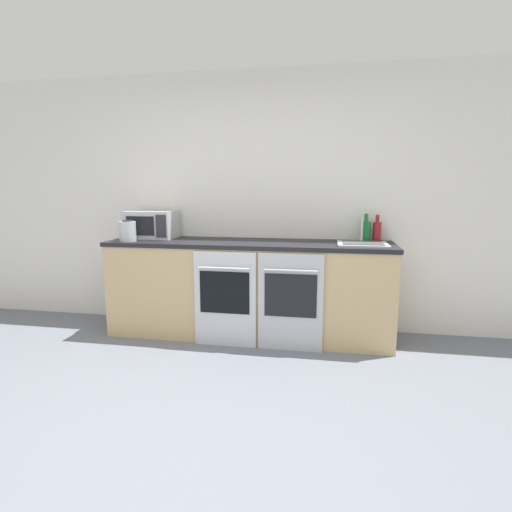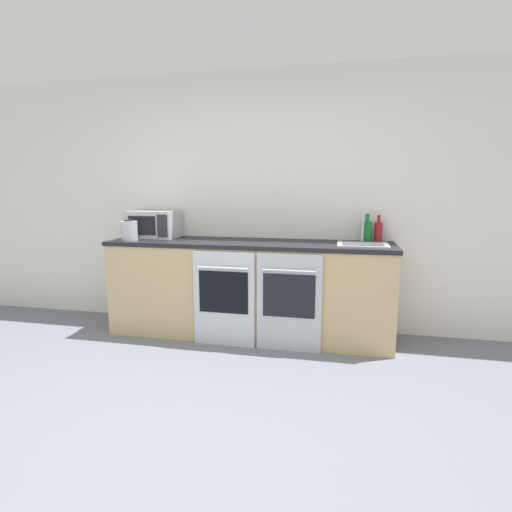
{
  "view_description": "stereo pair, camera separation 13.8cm",
  "coord_description": "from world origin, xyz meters",
  "px_view_note": "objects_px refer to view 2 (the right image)",
  "views": [
    {
      "loc": [
        0.75,
        -1.85,
        1.42
      ],
      "look_at": [
        0.07,
        1.9,
        0.79
      ],
      "focal_mm": 28.0,
      "sensor_mm": 36.0,
      "label": 1
    },
    {
      "loc": [
        0.88,
        -1.82,
        1.42
      ],
      "look_at": [
        0.07,
        1.9,
        0.79
      ],
      "focal_mm": 28.0,
      "sensor_mm": 36.0,
      "label": 2
    }
  ],
  "objects_px": {
    "oven_right": "(289,302)",
    "sink": "(363,243)",
    "oven_left": "(224,298)",
    "kettle": "(129,231)",
    "bottle_green": "(367,231)",
    "bottle_red": "(378,231)",
    "microwave": "(154,224)"
  },
  "relations": [
    {
      "from": "kettle",
      "to": "bottle_green",
      "type": "bearing_deg",
      "value": 10.06
    },
    {
      "from": "oven_left",
      "to": "bottle_red",
      "type": "relative_size",
      "value": 3.44
    },
    {
      "from": "oven_left",
      "to": "bottle_green",
      "type": "relative_size",
      "value": 3.29
    },
    {
      "from": "oven_left",
      "to": "sink",
      "type": "height_order",
      "value": "sink"
    },
    {
      "from": "bottle_red",
      "to": "sink",
      "type": "xyz_separation_m",
      "value": [
        -0.15,
        -0.29,
        -0.08
      ]
    },
    {
      "from": "microwave",
      "to": "sink",
      "type": "distance_m",
      "value": 2.11
    },
    {
      "from": "bottle_red",
      "to": "kettle",
      "type": "bearing_deg",
      "value": -169.68
    },
    {
      "from": "microwave",
      "to": "kettle",
      "type": "height_order",
      "value": "microwave"
    },
    {
      "from": "oven_right",
      "to": "microwave",
      "type": "xyz_separation_m",
      "value": [
        -1.48,
        0.44,
        0.63
      ]
    },
    {
      "from": "microwave",
      "to": "sink",
      "type": "bearing_deg",
      "value": -4.17
    },
    {
      "from": "oven_left",
      "to": "kettle",
      "type": "relative_size",
      "value": 4.32
    },
    {
      "from": "bottle_green",
      "to": "oven_left",
      "type": "bearing_deg",
      "value": -156.54
    },
    {
      "from": "bottle_green",
      "to": "bottle_red",
      "type": "distance_m",
      "value": 0.11
    },
    {
      "from": "sink",
      "to": "kettle",
      "type": "bearing_deg",
      "value": -176.32
    },
    {
      "from": "oven_right",
      "to": "sink",
      "type": "bearing_deg",
      "value": 25.02
    },
    {
      "from": "oven_left",
      "to": "oven_right",
      "type": "xyz_separation_m",
      "value": [
        0.6,
        0.0,
        0.0
      ]
    },
    {
      "from": "oven_left",
      "to": "sink",
      "type": "bearing_deg",
      "value": 13.38
    },
    {
      "from": "oven_right",
      "to": "microwave",
      "type": "bearing_deg",
      "value": 163.36
    },
    {
      "from": "oven_right",
      "to": "bottle_green",
      "type": "xyz_separation_m",
      "value": [
        0.67,
        0.55,
        0.59
      ]
    },
    {
      "from": "oven_right",
      "to": "sink",
      "type": "distance_m",
      "value": 0.85
    },
    {
      "from": "bottle_red",
      "to": "microwave",
      "type": "bearing_deg",
      "value": -176.55
    },
    {
      "from": "oven_left",
      "to": "bottle_red",
      "type": "distance_m",
      "value": 1.6
    },
    {
      "from": "bottle_red",
      "to": "sink",
      "type": "relative_size",
      "value": 0.57
    },
    {
      "from": "bottle_green",
      "to": "kettle",
      "type": "relative_size",
      "value": 1.32
    },
    {
      "from": "bottle_green",
      "to": "bottle_red",
      "type": "relative_size",
      "value": 1.05
    },
    {
      "from": "oven_left",
      "to": "bottle_green",
      "type": "height_order",
      "value": "bottle_green"
    },
    {
      "from": "sink",
      "to": "oven_left",
      "type": "bearing_deg",
      "value": -166.62
    },
    {
      "from": "kettle",
      "to": "sink",
      "type": "height_order",
      "value": "sink"
    },
    {
      "from": "oven_right",
      "to": "bottle_red",
      "type": "distance_m",
      "value": 1.13
    },
    {
      "from": "microwave",
      "to": "bottle_green",
      "type": "relative_size",
      "value": 1.82
    },
    {
      "from": "microwave",
      "to": "kettle",
      "type": "relative_size",
      "value": 2.4
    },
    {
      "from": "bottle_green",
      "to": "kettle",
      "type": "bearing_deg",
      "value": -169.94
    }
  ]
}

